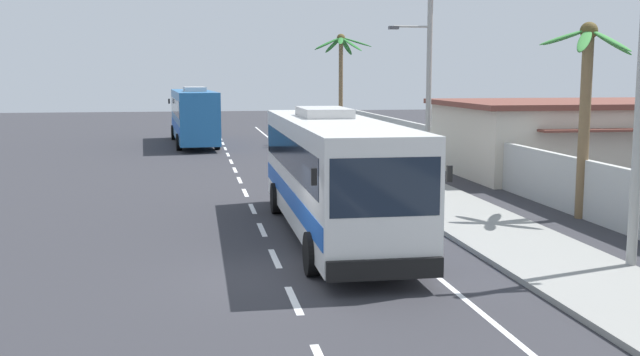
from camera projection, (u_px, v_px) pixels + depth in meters
name	position (u px, v px, depth m)	size (l,w,h in m)	color
ground_plane	(283.00, 276.00, 17.40)	(160.00, 160.00, 0.00)	#303035
sidewalk_kerb	(429.00, 197.00, 28.29)	(3.20, 90.00, 0.14)	gray
lane_markings	(291.00, 184.00, 32.17)	(3.70, 71.00, 0.01)	white
boundary_wall	(484.00, 160.00, 32.70)	(0.24, 60.00, 1.93)	#B2B2AD
coach_bus_foreground	(332.00, 170.00, 21.66)	(3.07, 12.46, 3.67)	silver
coach_bus_far_lane	(194.00, 115.00, 49.80)	(3.44, 12.56, 3.89)	#2366A8
motorcycle_beside_bus	(344.00, 174.00, 30.54)	(0.56, 1.96, 1.54)	black
pedestrian_midwalk	(363.00, 148.00, 37.27)	(0.36, 0.36, 1.66)	#2D7A47
pedestrian_far_walk	(426.00, 164.00, 30.74)	(0.36, 0.36, 1.64)	black
utility_pole_mid	(428.00, 68.00, 33.33)	(2.87, 0.24, 9.36)	#9E9E99
palm_nearest	(585.00, 88.00, 23.87)	(3.04, 2.86, 6.34)	brown
palm_second	(341.00, 62.00, 49.75)	(3.99, 3.94, 7.37)	brown
roadside_building	(578.00, 137.00, 35.30)	(12.52, 9.34, 3.45)	beige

